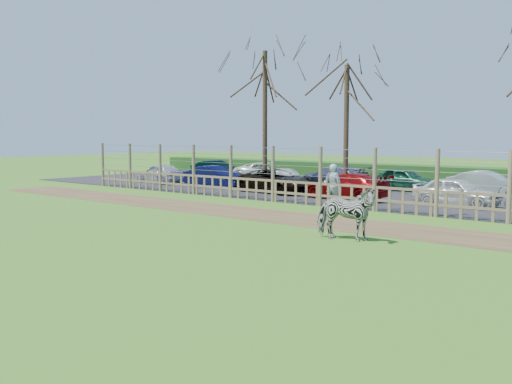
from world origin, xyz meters
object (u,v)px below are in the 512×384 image
Objects in this scene: car_9 at (334,176)px; car_1 at (215,177)px; car_2 at (276,181)px; car_11 at (487,183)px; car_10 at (404,179)px; tree_mid at (347,98)px; car_3 at (347,186)px; car_4 at (456,192)px; visitor_a at (333,185)px; car_0 at (160,173)px; zebra at (345,214)px; car_8 at (267,172)px; car_7 at (217,169)px; visitor_b at (333,184)px; tree_left at (265,86)px.

car_1 is at bearing -44.18° from car_9.
car_11 is (8.87, 5.23, 0.00)m from car_2.
car_2 is 6.93m from car_10.
car_3 is at bearing -58.83° from tree_mid.
car_1 and car_9 have the same top height.
car_3 is 4.89m from car_4.
visitor_a is 0.49× the size of car_0.
car_4 is at bearing -151.92° from visitor_a.
zebra is at bearing 33.48° from car_3.
car_2 is 1.00× the size of car_8.
visitor_a reaches higher than car_11.
car_2 is 10.30m from car_11.
car_4 is (6.53, -2.21, -4.23)m from tree_mid.
car_11 is at bearing -95.45° from car_7.
car_4 is at bearing -149.88° from visitor_b.
car_0 is 0.85× the size of car_3.
visitor_b is 2.28m from car_3.
car_7 is (-11.50, 2.62, -4.23)m from tree_mid.
visitor_b is at bearing -124.73° from car_7.
visitor_b is 0.49× the size of car_0.
car_11 is at bearing -93.55° from car_8.
visitor_a is 7.76m from car_10.
tree_mid is 8.82m from car_8.
visitor_a is 14.13m from car_0.
car_9 is at bearing -61.46° from visitor_b.
car_0 is 6.66m from car_8.
zebra is 0.52× the size of car_10.
tree_mid reaches higher than car_7.
car_8 is at bearing -94.57° from car_7.
tree_left is 6.44m from car_9.
car_7 is 13.50m from car_10.
car_1 is at bearing -154.12° from tree_left.
car_4 is 4.98m from car_11.
zebra is at bearing -133.85° from car_7.
tree_mid reaches higher than car_4.
tree_mid is at bearing -78.84° from car_1.
visitor_a is 0.42× the size of car_3.
tree_left is 2.16× the size of car_11.
car_1 is 1.00× the size of car_11.
visitor_b is 5.08m from car_4.
tree_left reaches higher than visitor_b.
tree_mid reaches higher than car_10.
zebra reaches higher than car_1.
zebra reaches higher than car_9.
car_9 is (0.52, 4.78, 0.00)m from car_2.
tree_mid is 5.31m from car_3.
car_9 and car_11 have the same top height.
car_9 is at bearing 95.94° from car_10.
car_1 and car_4 have the same top height.
car_11 is at bearing -75.83° from car_1.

